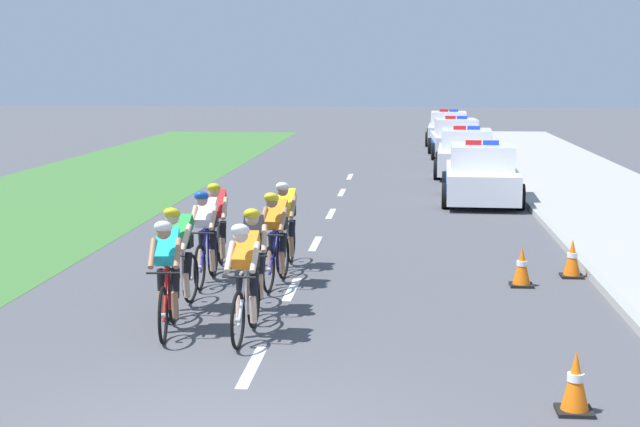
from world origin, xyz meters
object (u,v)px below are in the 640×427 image
Objects in this scene: cyclist_sixth at (276,237)px; police_car_nearest at (481,176)px; cyclist_fifth at (206,235)px; cyclist_seventh at (217,225)px; police_car_second at (466,154)px; police_car_furthest at (448,129)px; cyclist_lead at (167,274)px; cyclist_fourth at (253,258)px; traffic_cone_near at (522,267)px; traffic_cone_far at (572,259)px; police_car_third at (456,139)px; traffic_cone_mid at (575,383)px; cyclist_second at (245,278)px; cyclist_eighth at (286,223)px; cyclist_third at (179,257)px.

police_car_nearest is at bearing 68.71° from cyclist_sixth.
cyclist_fifth and cyclist_seventh have the same top height.
cyclist_sixth is 16.99m from police_car_second.
police_car_nearest and police_car_furthest have the same top height.
cyclist_lead is 1.50m from cyclist_fourth.
cyclist_fourth is 12.59m from police_car_nearest.
cyclist_fifth is 17.21m from police_car_second.
traffic_cone_far is (0.91, 0.76, 0.00)m from traffic_cone_near.
cyclist_lead is 1.00× the size of cyclist_fifth.
police_car_third reaches higher than cyclist_seventh.
cyclist_fifth is 2.69× the size of traffic_cone_mid.
cyclist_fourth is (-0.10, 1.32, 0.00)m from cyclist_second.
cyclist_fourth is 1.00× the size of cyclist_fifth.
cyclist_sixth is at bearing -103.53° from police_car_second.
cyclist_seventh is 22.62m from police_car_third.
police_car_nearest is 15.64m from traffic_cone_mid.
cyclist_lead is 4.38m from cyclist_eighth.
cyclist_fifth reaches higher than traffic_cone_near.
police_car_third is (3.98, 23.16, -0.11)m from cyclist_sixth.
cyclist_seventh is at bearing -167.89° from cyclist_eighth.
police_car_nearest reaches higher than traffic_cone_far.
cyclist_second is 1.00× the size of cyclist_eighth.
traffic_cone_far is at bearing 29.82° from cyclist_fourth.
cyclist_eighth is at bearing 176.29° from traffic_cone_far.
cyclist_sixth is (1.14, 1.73, 0.00)m from cyclist_third.
cyclist_sixth is 3.91m from traffic_cone_near.
cyclist_fifth is (-1.15, 3.12, 0.00)m from cyclist_second.
cyclist_fourth is 4.47m from traffic_cone_near.
police_car_second is (5.11, 16.44, -0.11)m from cyclist_fifth.
cyclist_sixth is 6.61m from traffic_cone_mid.
cyclist_seventh is 2.69× the size of traffic_cone_far.
cyclist_eighth is (-0.01, 1.38, 0.00)m from cyclist_sixth.
traffic_cone_mid is 1.00× the size of traffic_cone_far.
cyclist_sixth reaches higher than traffic_cone_far.
cyclist_seventh is at bearing 105.73° from cyclist_second.
cyclist_seventh is at bearing 110.62° from cyclist_fourth.
police_car_nearest is at bearing 73.35° from cyclist_second.
traffic_cone_near is (3.88, -1.07, -0.48)m from cyclist_eighth.
traffic_cone_far is (0.80, -15.45, -0.37)m from police_car_second.
cyclist_lead is 1.00× the size of cyclist_sixth.
traffic_cone_near is at bearing -140.15° from traffic_cone_far.
cyclist_seventh is at bearing 135.66° from cyclist_sixth.
cyclist_second is 3.33m from cyclist_fifth.
police_car_nearest is 9.90m from traffic_cone_near.
cyclist_fourth is 1.00× the size of cyclist_seventh.
cyclist_lead is 2.68× the size of traffic_cone_mid.
police_car_nearest reaches higher than cyclist_seventh.
cyclist_eighth is at bearing -100.38° from police_car_third.
police_car_third is at bearing 89.72° from traffic_cone_near.
traffic_cone_mid is (-0.25, -28.59, -0.37)m from police_car_third.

